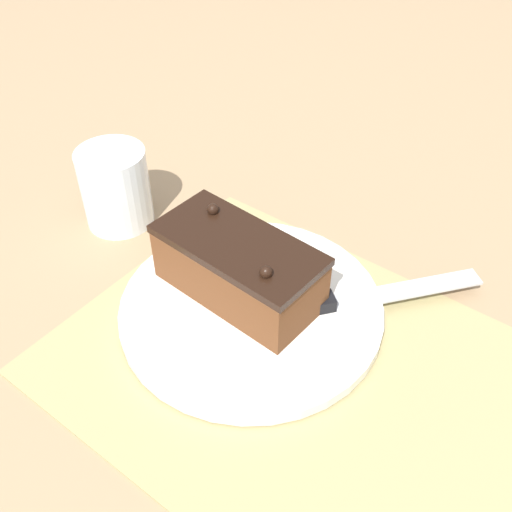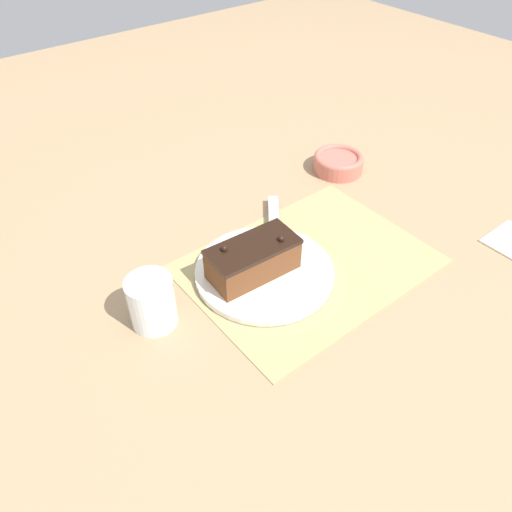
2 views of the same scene
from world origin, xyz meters
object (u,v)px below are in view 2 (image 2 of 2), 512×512
Objects in this scene: cake_plate at (264,272)px; serving_knife at (275,240)px; chocolate_cake at (253,259)px; small_bowl at (338,162)px; drinking_glass at (152,302)px.

serving_knife is at bearing -143.38° from cake_plate.
chocolate_cake reaches higher than small_bowl.
cake_plate is 2.17× the size of small_bowl.
cake_plate is 0.08m from serving_knife.
chocolate_cake reaches higher than cake_plate.
small_bowl reaches higher than serving_knife.
serving_knife reaches higher than cake_plate.
chocolate_cake is 0.20m from drinking_glass.
serving_knife is at bearing -154.41° from chocolate_cake.
drinking_glass is (0.22, -0.03, 0.04)m from cake_plate.
chocolate_cake is 1.84× the size of drinking_glass.
chocolate_cake is at bearing 23.43° from small_bowl.
chocolate_cake is 0.44m from small_bowl.
cake_plate is 0.42m from small_bowl.
chocolate_cake is 0.88× the size of serving_knife.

